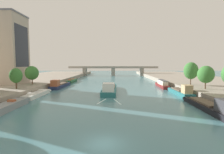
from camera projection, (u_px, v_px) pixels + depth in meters
The scene contains 18 objects.
ground_plane at pixel (104, 144), 18.13m from camera, with size 400.00×400.00×0.00m, color teal.
quay_left at pixel (23, 82), 73.54m from camera, with size 36.00×170.00×1.95m, color gray.
quay_right at pixel (203, 82), 72.21m from camera, with size 36.00×170.00×1.95m, color gray.
barge_midriver at pixel (109, 89), 51.57m from camera, with size 4.52×20.31×3.47m.
wake_behind_barge at pixel (109, 101), 38.62m from camera, with size 5.60×5.92×0.03m.
moored_boat_left_far at pixel (2, 108), 30.17m from camera, with size 3.13×15.35×2.36m.
moored_boat_left_upstream at pixel (37, 94), 45.37m from camera, with size 2.80×13.06×2.13m.
moored_boat_left_end at pixel (60, 85), 61.81m from camera, with size 3.36×16.21×3.23m.
moored_boat_left_near at pixel (72, 81), 79.54m from camera, with size 2.59×12.40×2.33m.
moored_boat_right_near at pixel (211, 106), 30.80m from camera, with size 3.49×16.47×3.10m.
moored_boat_right_gap_after at pixel (181, 92), 46.71m from camera, with size 2.96×13.78×3.34m.
moored_boat_right_upstream at pixel (162, 84), 62.36m from camera, with size 2.81×14.11×2.77m.
tree_left_distant at pixel (16, 76), 45.53m from camera, with size 3.32×3.32×5.66m.
tree_left_third at pixel (32, 73), 55.08m from camera, with size 4.34×4.34×6.12m.
tree_right_far at pixel (206, 74), 44.91m from camera, with size 4.27×4.27×6.32m.
tree_right_third at pixel (191, 71), 53.83m from camera, with size 4.45×4.45×7.38m.
building_left_far_end at pixel (3, 49), 56.62m from camera, with size 13.79×10.37×23.81m.
bridge_far at pixel (113, 70), 125.98m from camera, with size 67.26×4.40×7.06m.
Camera 1 is at (1.22, -17.48, 8.71)m, focal length 26.59 mm.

